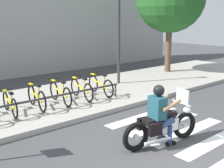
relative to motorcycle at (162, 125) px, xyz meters
The scene contains 15 objects.
ground_plane 0.89m from the motorcycle, 90.99° to the right, with size 48.00×48.00×0.00m, color #424244.
sidewalk 4.70m from the motorcycle, 90.16° to the left, with size 24.00×4.40×0.15m, color #A8A399.
crosswalk_stripe_2 1.45m from the motorcycle, 33.72° to the right, with size 2.80×0.40×0.01m, color white.
crosswalk_stripe_3 1.23m from the motorcycle, ahead, with size 2.80×0.40×0.01m, color white.
crosswalk_stripe_4 1.49m from the motorcycle, 36.46° to the left, with size 2.80×0.40×0.01m, color white.
crosswalk_stripe_5 2.05m from the motorcycle, 55.26° to the left, with size 2.80×0.40×0.01m, color white.
motorcycle is the anchor object (origin of this frame).
rider 0.38m from the motorcycle, 166.35° to the left, with size 0.70×0.62×1.46m.
bicycle_1 4.54m from the motorcycle, 115.97° to the left, with size 0.48×1.55×0.72m.
bicycle_2 4.23m from the motorcycle, 105.51° to the left, with size 0.48×1.61×0.80m.
bicycle_3 4.09m from the motorcycle, 93.87° to the left, with size 0.48×1.73×0.79m.
bicycle_4 4.12m from the motorcycle, 81.91° to the left, with size 0.48×1.65×0.78m.
bicycle_5 4.32m from the motorcycle, 70.61° to the left, with size 0.48×1.72×0.79m.
bike_rack 3.59m from the motorcycle, 101.30° to the left, with size 4.88×0.07×0.49m.
street_lamp 6.34m from the motorcycle, 57.35° to the left, with size 0.28×0.28×3.98m.
Camera 1 is at (-5.11, -3.33, 2.93)m, focal length 46.77 mm.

